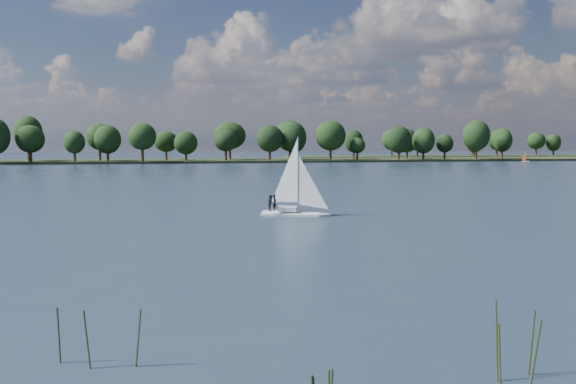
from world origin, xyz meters
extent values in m
plane|color=#233342|center=(0.00, 100.00, 0.00)|extent=(700.00, 700.00, 0.00)
cube|color=black|center=(0.00, 212.00, 0.00)|extent=(660.00, 40.00, 1.50)
cube|color=black|center=(160.00, 260.00, 0.00)|extent=(220.00, 30.00, 1.40)
cube|color=silver|center=(0.04, 33.60, 0.00)|extent=(6.37, 3.79, 0.73)
cube|color=silver|center=(0.04, 33.60, 0.73)|extent=(2.08, 1.66, 0.45)
cylinder|color=silver|center=(0.04, 33.60, 4.12)|extent=(0.11, 0.11, 7.25)
imported|color=black|center=(-1.70, 33.74, 1.33)|extent=(0.61, 0.68, 1.56)
imported|color=black|center=(-2.15, 33.35, 1.33)|extent=(0.70, 0.84, 1.56)
cube|color=silver|center=(124.56, 186.94, 0.00)|extent=(2.78, 2.19, 0.42)
cylinder|color=silver|center=(124.56, 186.94, 2.10)|extent=(0.07, 0.07, 3.73)
cylinder|color=#283316|center=(-3.54, -11.18, 1.10)|extent=(3.20, 3.20, 2.30)
cylinder|color=#283316|center=(-15.55, -6.23, 0.82)|extent=(3.20, 3.20, 1.74)
camera|label=1|loc=(-13.95, -27.41, 7.22)|focal=40.00mm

